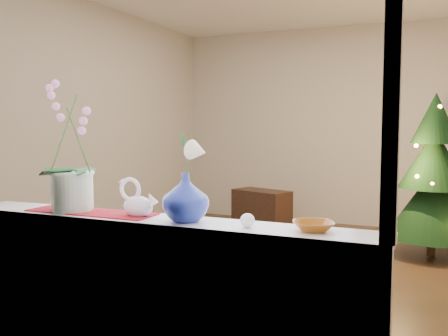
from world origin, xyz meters
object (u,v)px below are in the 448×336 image
at_px(amber_dish, 313,227).
at_px(side_table, 262,211).
at_px(orchid_pot, 71,146).
at_px(paperweight, 247,220).
at_px(blue_vase, 186,194).
at_px(swan, 138,198).
at_px(xmas_tree, 434,175).

xyz_separation_m(amber_dish, side_table, (-1.57, 3.91, -0.67)).
distance_m(orchid_pot, paperweight, 1.03).
relative_size(blue_vase, side_table, 0.36).
relative_size(swan, amber_dish, 1.45).
bearing_deg(paperweight, swan, 176.76).
distance_m(swan, blue_vase, 0.27).
distance_m(orchid_pot, side_table, 4.06).
bearing_deg(paperweight, xmas_tree, 78.59).
bearing_deg(orchid_pot, xmas_tree, 64.19).
height_order(paperweight, xmas_tree, xmas_tree).
relative_size(amber_dish, side_table, 0.20).
height_order(blue_vase, paperweight, blue_vase).
height_order(blue_vase, amber_dish, blue_vase).
xyz_separation_m(swan, amber_dish, (0.86, 0.01, -0.07)).
distance_m(paperweight, side_table, 4.22).
height_order(swan, xmas_tree, xmas_tree).
distance_m(blue_vase, amber_dish, 0.61).
bearing_deg(xmas_tree, amber_dish, -97.10).
relative_size(paperweight, amber_dish, 0.43).
xyz_separation_m(amber_dish, xmas_tree, (0.44, 3.51, -0.09)).
height_order(paperweight, side_table, paperweight).
bearing_deg(amber_dish, side_table, 111.94).
bearing_deg(paperweight, amber_dish, 8.82).
distance_m(orchid_pot, amber_dish, 1.31).
bearing_deg(paperweight, blue_vase, 176.07).
height_order(paperweight, amber_dish, paperweight).
relative_size(blue_vase, xmas_tree, 0.15).
xyz_separation_m(paperweight, xmas_tree, (0.72, 3.56, -0.10)).
bearing_deg(orchid_pot, paperweight, -1.87).
xyz_separation_m(orchid_pot, blue_vase, (0.67, -0.01, -0.21)).
bearing_deg(xmas_tree, side_table, 168.83).
height_order(swan, amber_dish, swan).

